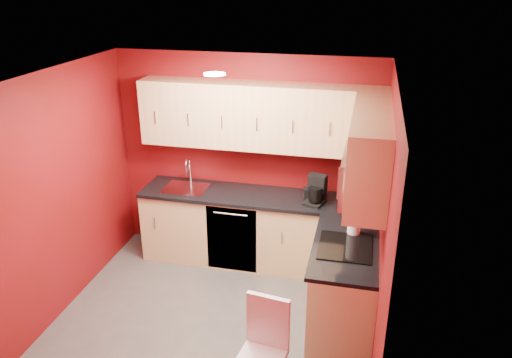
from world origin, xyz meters
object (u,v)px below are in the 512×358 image
at_px(coffee_maker, 315,190).
at_px(dining_chair, 261,355).
at_px(microwave, 364,176).
at_px(paper_towel, 355,221).
at_px(sink, 186,185).
at_px(napkin_holder, 309,193).

distance_m(coffee_maker, dining_chair, 2.10).
height_order(microwave, dining_chair, microwave).
bearing_deg(microwave, dining_chair, -122.37).
bearing_deg(paper_towel, coffee_maker, 127.39).
height_order(sink, dining_chair, sink).
height_order(sink, coffee_maker, sink).
xyz_separation_m(sink, napkin_holder, (1.50, 0.03, 0.03)).
xyz_separation_m(napkin_holder, paper_towel, (0.55, -0.75, 0.09)).
relative_size(sink, napkin_holder, 4.18).
height_order(sink, paper_towel, sink).
height_order(coffee_maker, napkin_holder, coffee_maker).
xyz_separation_m(coffee_maker, paper_towel, (0.47, -0.61, -0.02)).
relative_size(sink, dining_chair, 0.57).
relative_size(coffee_maker, dining_chair, 0.36).
bearing_deg(dining_chair, sink, 132.13).
xyz_separation_m(microwave, dining_chair, (-0.69, -1.09, -1.20)).
height_order(microwave, paper_towel, microwave).
xyz_separation_m(microwave, sink, (-2.09, 1.00, -0.72)).
height_order(paper_towel, dining_chair, paper_towel).
height_order(microwave, sink, microwave).
relative_size(sink, paper_towel, 1.74).
xyz_separation_m(paper_towel, dining_chair, (-0.64, -1.38, -0.60)).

